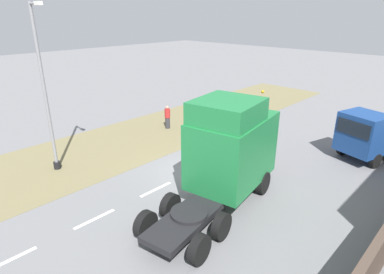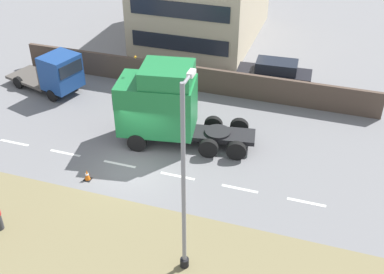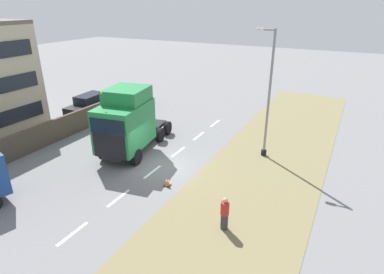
{
  "view_description": "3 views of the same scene",
  "coord_description": "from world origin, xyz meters",
  "px_view_note": "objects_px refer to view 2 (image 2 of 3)",
  "views": [
    {
      "loc": [
        10.29,
        -10.59,
        7.74
      ],
      "look_at": [
        -0.41,
        0.59,
        1.72
      ],
      "focal_mm": 30.0,
      "sensor_mm": 36.0,
      "label": 1
    },
    {
      "loc": [
        -17.88,
        -8.9,
        14.95
      ],
      "look_at": [
        1.25,
        -2.65,
        1.63
      ],
      "focal_mm": 45.0,
      "sensor_mm": 36.0,
      "label": 2
    },
    {
      "loc": [
        -10.11,
        15.1,
        9.64
      ],
      "look_at": [
        -1.0,
        -2.45,
        1.26
      ],
      "focal_mm": 30.0,
      "sensor_mm": 36.0,
      "label": 3
    }
  ],
  "objects_px": {
    "lamp_post": "(184,192)",
    "lorry_cab": "(163,105)",
    "traffic_cone_lead": "(87,175)",
    "flatbed_truck": "(57,73)",
    "parked_car": "(274,76)"
  },
  "relations": [
    {
      "from": "lamp_post",
      "to": "lorry_cab",
      "type": "bearing_deg",
      "value": 26.26
    },
    {
      "from": "lorry_cab",
      "to": "flatbed_truck",
      "type": "height_order",
      "value": "lorry_cab"
    },
    {
      "from": "flatbed_truck",
      "to": "lamp_post",
      "type": "relative_size",
      "value": 0.7
    },
    {
      "from": "flatbed_truck",
      "to": "lamp_post",
      "type": "bearing_deg",
      "value": 63.7
    },
    {
      "from": "parked_car",
      "to": "traffic_cone_lead",
      "type": "relative_size",
      "value": 8.39
    },
    {
      "from": "lamp_post",
      "to": "traffic_cone_lead",
      "type": "xyz_separation_m",
      "value": [
        3.68,
        6.37,
        -3.5
      ]
    },
    {
      "from": "lorry_cab",
      "to": "flatbed_truck",
      "type": "distance_m",
      "value": 9.02
    },
    {
      "from": "traffic_cone_lead",
      "to": "flatbed_truck",
      "type": "bearing_deg",
      "value": 39.0
    },
    {
      "from": "lamp_post",
      "to": "traffic_cone_lead",
      "type": "bearing_deg",
      "value": 59.96
    },
    {
      "from": "flatbed_truck",
      "to": "parked_car",
      "type": "distance_m",
      "value": 14.04
    },
    {
      "from": "lamp_post",
      "to": "traffic_cone_lead",
      "type": "distance_m",
      "value": 8.15
    },
    {
      "from": "lorry_cab",
      "to": "traffic_cone_lead",
      "type": "bearing_deg",
      "value": 142.64
    },
    {
      "from": "traffic_cone_lead",
      "to": "lamp_post",
      "type": "bearing_deg",
      "value": -120.04
    },
    {
      "from": "lorry_cab",
      "to": "flatbed_truck",
      "type": "relative_size",
      "value": 1.31
    },
    {
      "from": "parked_car",
      "to": "traffic_cone_lead",
      "type": "distance_m",
      "value": 14.31
    }
  ]
}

